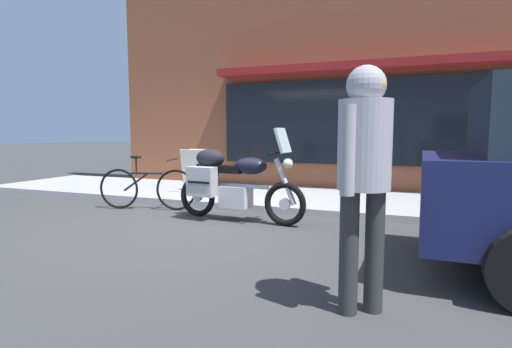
{
  "coord_description": "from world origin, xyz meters",
  "views": [
    {
      "loc": [
        2.95,
        -4.91,
        1.33
      ],
      "look_at": [
        0.73,
        0.77,
        0.7
      ],
      "focal_mm": 28.3,
      "sensor_mm": 36.0,
      "label": 1
    }
  ],
  "objects_px": {
    "touring_motorcycle": "(230,181)",
    "parked_bicycle": "(147,188)",
    "sandwich_board_sign": "(197,171)",
    "pedestrian_walking": "(364,160)"
  },
  "relations": [
    {
      "from": "touring_motorcycle",
      "to": "pedestrian_walking",
      "type": "bearing_deg",
      "value": -48.24
    },
    {
      "from": "sandwich_board_sign",
      "to": "pedestrian_walking",
      "type": "bearing_deg",
      "value": -47.91
    },
    {
      "from": "touring_motorcycle",
      "to": "sandwich_board_sign",
      "type": "xyz_separation_m",
      "value": [
        -1.48,
        1.61,
        -0.04
      ]
    },
    {
      "from": "touring_motorcycle",
      "to": "parked_bicycle",
      "type": "height_order",
      "value": "touring_motorcycle"
    },
    {
      "from": "touring_motorcycle",
      "to": "parked_bicycle",
      "type": "relative_size",
      "value": 1.26
    },
    {
      "from": "parked_bicycle",
      "to": "sandwich_board_sign",
      "type": "height_order",
      "value": "sandwich_board_sign"
    },
    {
      "from": "touring_motorcycle",
      "to": "sandwich_board_sign",
      "type": "height_order",
      "value": "touring_motorcycle"
    },
    {
      "from": "parked_bicycle",
      "to": "sandwich_board_sign",
      "type": "distance_m",
      "value": 1.37
    },
    {
      "from": "parked_bicycle",
      "to": "sandwich_board_sign",
      "type": "relative_size",
      "value": 1.95
    },
    {
      "from": "pedestrian_walking",
      "to": "sandwich_board_sign",
      "type": "relative_size",
      "value": 2.07
    }
  ]
}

